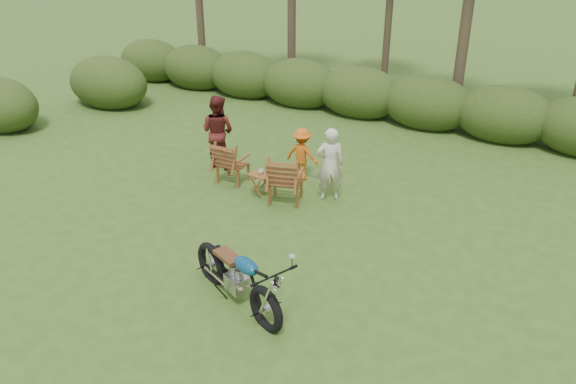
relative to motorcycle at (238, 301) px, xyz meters
The scene contains 9 objects.
ground 0.17m from the motorcycle, 102.50° to the left, with size 80.00×80.00×0.00m, color #304D19.
motorcycle is the anchor object (origin of this frame).
lawn_chair_right 3.39m from the motorcycle, 108.07° to the left, with size 0.71×0.71×1.03m, color brown, non-canonical shape.
lawn_chair_left 4.29m from the motorcycle, 126.02° to the left, with size 0.66×0.66×0.95m, color #603018, non-canonical shape.
side_table 3.62m from the motorcycle, 117.11° to the left, with size 0.47×0.39×0.48m, color #5D2F17, non-canonical shape.
cup 3.65m from the motorcycle, 116.95° to the left, with size 0.12×0.12×0.10m, color beige.
adult_a 3.77m from the motorcycle, 95.17° to the left, with size 0.56×0.37×1.54m, color beige.
adult_b 5.21m from the motorcycle, 129.39° to the left, with size 0.82×0.64×1.68m, color #4E1816.
child 4.53m from the motorcycle, 106.61° to the left, with size 0.76×0.43×1.17m, color #C35612.
Camera 1 is at (4.15, -5.72, 5.20)m, focal length 35.00 mm.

